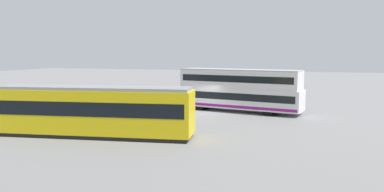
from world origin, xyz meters
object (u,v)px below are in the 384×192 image
object	(u,v)px
info_sign	(76,99)
pedestrian_near_railing	(105,109)
double_decker_bus	(239,90)
tram_yellow	(92,110)

from	to	relation	value
info_sign	pedestrian_near_railing	bearing A→B (deg)	166.17
double_decker_bus	pedestrian_near_railing	xyz separation A→B (m)	(8.73, 8.90, -0.96)
tram_yellow	pedestrian_near_railing	xyz separation A→B (m)	(1.70, -4.34, -0.65)
double_decker_bus	pedestrian_near_railing	size ratio (longest dim) A/B	6.57
double_decker_bus	info_sign	xyz separation A→B (m)	(11.85, 8.13, -0.34)
double_decker_bus	info_sign	size ratio (longest dim) A/B	4.96
tram_yellow	info_sign	distance (m)	7.02
double_decker_bus	info_sign	distance (m)	14.38
double_decker_bus	tram_yellow	world-z (taller)	double_decker_bus
double_decker_bus	tram_yellow	size ratio (longest dim) A/B	0.88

